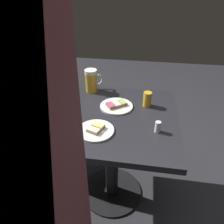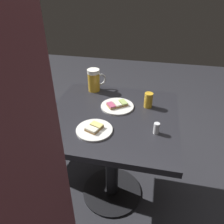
# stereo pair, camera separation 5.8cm
# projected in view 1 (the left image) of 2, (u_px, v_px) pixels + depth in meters

# --- Properties ---
(ground_plane) EXTENTS (6.00, 6.00, 0.00)m
(ground_plane) POSITION_uv_depth(u_px,v_px,m) (112.00, 191.00, 1.65)
(ground_plane) COLOR #28282D
(cafe_table) EXTENTS (0.77, 0.74, 0.70)m
(cafe_table) POSITION_uv_depth(u_px,v_px,m) (112.00, 135.00, 1.36)
(cafe_table) COLOR black
(cafe_table) RESTS_ON ground_plane
(plate_near) EXTENTS (0.21, 0.21, 0.03)m
(plate_near) POSITION_uv_depth(u_px,v_px,m) (116.00, 106.00, 1.35)
(plate_near) COLOR white
(plate_near) RESTS_ON cafe_table
(plate_far) EXTENTS (0.19, 0.19, 0.03)m
(plate_far) POSITION_uv_depth(u_px,v_px,m) (96.00, 130.00, 1.14)
(plate_far) COLOR white
(plate_far) RESTS_ON cafe_table
(beer_mug) EXTENTS (0.12, 0.11, 0.16)m
(beer_mug) POSITION_uv_depth(u_px,v_px,m) (92.00, 80.00, 1.50)
(beer_mug) COLOR gold
(beer_mug) RESTS_ON cafe_table
(beer_glass_small) EXTENTS (0.05, 0.05, 0.09)m
(beer_glass_small) POSITION_uv_depth(u_px,v_px,m) (147.00, 99.00, 1.34)
(beer_glass_small) COLOR gold
(beer_glass_small) RESTS_ON cafe_table
(salt_shaker) EXTENTS (0.03, 0.03, 0.06)m
(salt_shaker) POSITION_uv_depth(u_px,v_px,m) (158.00, 127.00, 1.12)
(salt_shaker) COLOR silver
(salt_shaker) RESTS_ON cafe_table
(cafe_chair) EXTENTS (0.42, 0.42, 0.88)m
(cafe_chair) POSITION_uv_depth(u_px,v_px,m) (24.00, 113.00, 1.65)
(cafe_chair) COLOR #1E2338
(cafe_chair) RESTS_ON ground_plane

